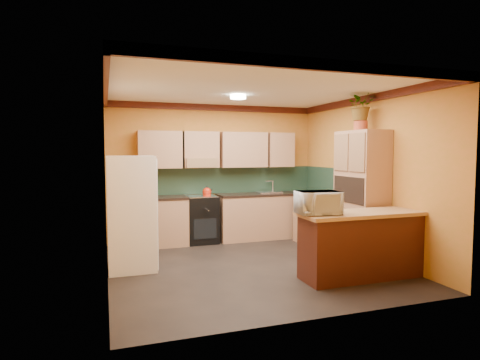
{
  "coord_description": "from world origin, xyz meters",
  "views": [
    {
      "loc": [
        -2.11,
        -5.73,
        1.76
      ],
      "look_at": [
        -0.02,
        0.45,
        1.3
      ],
      "focal_mm": 30.0,
      "sensor_mm": 36.0,
      "label": 1
    }
  ],
  "objects_px": {
    "stove": "(201,219)",
    "base_cabinets_back": "(232,218)",
    "pantry": "(361,195)",
    "breakfast_bar": "(364,246)",
    "microwave": "(318,203)",
    "fridge": "(131,213)"
  },
  "relations": [
    {
      "from": "stove",
      "to": "base_cabinets_back",
      "type": "bearing_deg",
      "value": 0.0
    },
    {
      "from": "pantry",
      "to": "breakfast_bar",
      "type": "height_order",
      "value": "pantry"
    },
    {
      "from": "stove",
      "to": "microwave",
      "type": "xyz_separation_m",
      "value": [
        0.92,
        -2.86,
        0.63
      ]
    },
    {
      "from": "base_cabinets_back",
      "to": "microwave",
      "type": "distance_m",
      "value": 2.94
    },
    {
      "from": "breakfast_bar",
      "to": "microwave",
      "type": "height_order",
      "value": "microwave"
    },
    {
      "from": "stove",
      "to": "microwave",
      "type": "relative_size",
      "value": 1.64
    },
    {
      "from": "pantry",
      "to": "breakfast_bar",
      "type": "xyz_separation_m",
      "value": [
        -0.55,
        -0.85,
        -0.61
      ]
    },
    {
      "from": "base_cabinets_back",
      "to": "microwave",
      "type": "bearing_deg",
      "value": -84.17
    },
    {
      "from": "microwave",
      "to": "breakfast_bar",
      "type": "bearing_deg",
      "value": 5.95
    },
    {
      "from": "fridge",
      "to": "breakfast_bar",
      "type": "distance_m",
      "value": 3.4
    },
    {
      "from": "fridge",
      "to": "microwave",
      "type": "relative_size",
      "value": 3.06
    },
    {
      "from": "fridge",
      "to": "microwave",
      "type": "xyz_separation_m",
      "value": [
        2.32,
        -1.43,
        0.23
      ]
    },
    {
      "from": "base_cabinets_back",
      "to": "breakfast_bar",
      "type": "xyz_separation_m",
      "value": [
        1.03,
        -2.86,
        0.0
      ]
    },
    {
      "from": "fridge",
      "to": "breakfast_bar",
      "type": "bearing_deg",
      "value": -25.14
    },
    {
      "from": "stove",
      "to": "breakfast_bar",
      "type": "xyz_separation_m",
      "value": [
        1.65,
        -2.86,
        -0.02
      ]
    },
    {
      "from": "base_cabinets_back",
      "to": "pantry",
      "type": "distance_m",
      "value": 2.62
    },
    {
      "from": "stove",
      "to": "fridge",
      "type": "height_order",
      "value": "fridge"
    },
    {
      "from": "fridge",
      "to": "breakfast_bar",
      "type": "height_order",
      "value": "fridge"
    },
    {
      "from": "stove",
      "to": "breakfast_bar",
      "type": "relative_size",
      "value": 0.51
    },
    {
      "from": "pantry",
      "to": "breakfast_bar",
      "type": "distance_m",
      "value": 1.18
    },
    {
      "from": "breakfast_bar",
      "to": "pantry",
      "type": "bearing_deg",
      "value": 57.38
    },
    {
      "from": "fridge",
      "to": "pantry",
      "type": "xyz_separation_m",
      "value": [
        3.6,
        -0.58,
        0.2
      ]
    }
  ]
}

